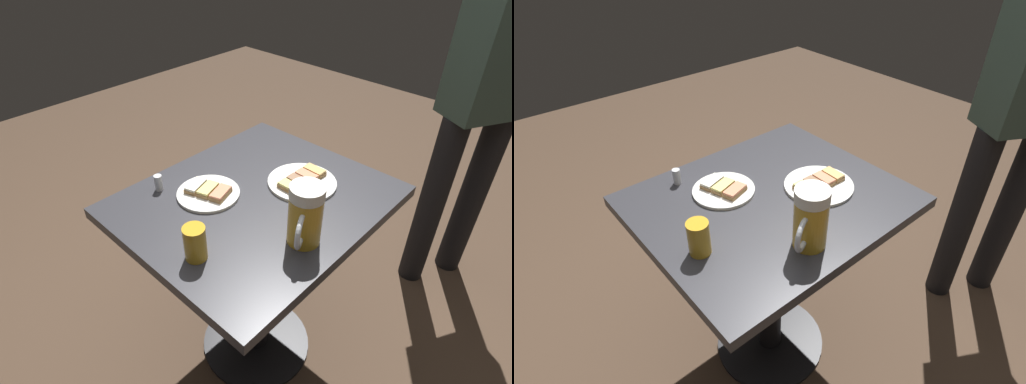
% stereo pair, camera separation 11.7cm
% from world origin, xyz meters
% --- Properties ---
extents(ground_plane, '(6.00, 6.00, 0.00)m').
position_xyz_m(ground_plane, '(0.00, 0.00, 0.00)').
color(ground_plane, '#4C3828').
extents(cafe_table, '(0.68, 0.80, 0.76)m').
position_xyz_m(cafe_table, '(0.00, 0.00, 0.59)').
color(cafe_table, black).
rests_on(cafe_table, ground_plane).
extents(plate_near, '(0.20, 0.20, 0.03)m').
position_xyz_m(plate_near, '(0.12, 0.09, 0.77)').
color(plate_near, white).
rests_on(plate_near, cafe_table).
extents(plate_far, '(0.23, 0.23, 0.03)m').
position_xyz_m(plate_far, '(-0.06, -0.16, 0.77)').
color(plate_far, white).
rests_on(plate_far, cafe_table).
extents(beer_mug, '(0.10, 0.15, 0.18)m').
position_xyz_m(beer_mug, '(-0.23, 0.06, 0.85)').
color(beer_mug, gold).
rests_on(beer_mug, cafe_table).
extents(beer_glass_small, '(0.06, 0.06, 0.10)m').
position_xyz_m(beer_glass_small, '(-0.07, 0.30, 0.81)').
color(beer_glass_small, gold).
rests_on(beer_glass_small, cafe_table).
extents(salt_shaker, '(0.03, 0.03, 0.05)m').
position_xyz_m(salt_shaker, '(0.26, 0.18, 0.79)').
color(salt_shaker, silver).
rests_on(salt_shaker, cafe_table).
extents(patron_standing, '(0.31, 0.37, 1.57)m').
position_xyz_m(patron_standing, '(-0.35, -0.91, 0.91)').
color(patron_standing, black).
rests_on(patron_standing, ground_plane).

